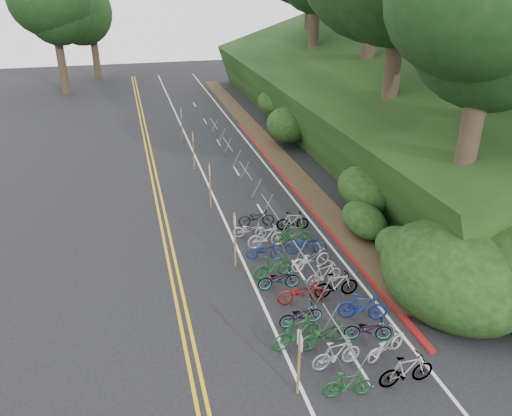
{
  "coord_description": "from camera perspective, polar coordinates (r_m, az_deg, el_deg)",
  "views": [
    {
      "loc": [
        -3.18,
        -12.85,
        11.36
      ],
      "look_at": [
        2.22,
        7.7,
        1.3
      ],
      "focal_mm": 35.0,
      "sensor_mm": 36.0,
      "label": 1
    }
  ],
  "objects": [
    {
      "name": "signposts_rest",
      "position": [
        28.87,
        -6.32,
        5.06
      ],
      "size": [
        0.08,
        18.4,
        2.5
      ],
      "color": "brown",
      "rests_on": "ground"
    },
    {
      "name": "bike_front",
      "position": [
        17.11,
        4.63,
        -13.93
      ],
      "size": [
        0.97,
        1.91,
        1.11
      ],
      "primitive_type": "imported",
      "rotation": [
        0.0,
        0.0,
        1.83
      ],
      "color": "#144C1E",
      "rests_on": "ground"
    },
    {
      "name": "bike_rack_front",
      "position": [
        16.66,
        9.31,
        -14.23
      ],
      "size": [
        1.14,
        2.59,
        1.18
      ],
      "color": "gray",
      "rests_on": "ground"
    },
    {
      "name": "bike_racks_rest",
      "position": [
        28.58,
        -1.19,
        3.76
      ],
      "size": [
        1.14,
        23.0,
        1.17
      ],
      "color": "gray",
      "rests_on": "ground"
    },
    {
      "name": "ground",
      "position": [
        17.44,
        -0.65,
        -15.31
      ],
      "size": [
        120.0,
        120.0,
        0.0
      ],
      "primitive_type": "plane",
      "color": "black",
      "rests_on": "ground"
    },
    {
      "name": "red_curb",
      "position": [
        28.71,
        4.55,
        2.05
      ],
      "size": [
        0.25,
        28.0,
        0.1
      ],
      "primitive_type": "cube",
      "color": "maroon",
      "rests_on": "ground"
    },
    {
      "name": "signpost_near",
      "position": [
        14.99,
        4.95,
        -16.74
      ],
      "size": [
        0.08,
        0.4,
        2.33
      ],
      "color": "brown",
      "rests_on": "ground"
    },
    {
      "name": "road_markings",
      "position": [
        25.88,
        -4.75,
        -0.78
      ],
      "size": [
        7.47,
        80.0,
        0.01
      ],
      "color": "gold",
      "rests_on": "ground"
    },
    {
      "name": "bike_valet",
      "position": [
        19.86,
        6.04,
        -8.01
      ],
      "size": [
        3.49,
        13.11,
        1.09
      ],
      "color": "#144C1E",
      "rests_on": "ground"
    },
    {
      "name": "embankment",
      "position": [
        36.8,
        11.99,
        10.97
      ],
      "size": [
        14.3,
        48.14,
        9.11
      ],
      "color": "black",
      "rests_on": "ground"
    }
  ]
}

